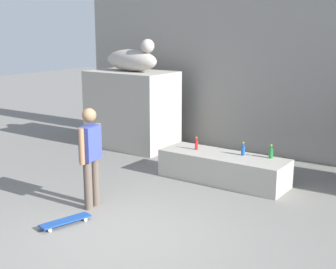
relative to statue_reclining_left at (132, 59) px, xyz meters
name	(u,v)px	position (x,y,z in m)	size (l,w,h in m)	color
ground_plane	(124,236)	(3.12, -4.14, -2.15)	(40.00, 40.00, 0.00)	slate
facade_wall	(282,10)	(3.12, 1.47, 1.14)	(10.77, 0.60, 6.57)	gray
pedestal_left	(132,109)	(-0.04, 0.00, -1.22)	(2.06, 1.30, 1.87)	#A39E93
statue_reclining_left	(132,59)	(0.00, 0.00, 0.00)	(1.66, 0.76, 0.78)	#B2A9A1
ledge_block	(223,168)	(3.12, -1.14, -1.88)	(2.49, 0.84, 0.54)	#A39E93
skater	(91,154)	(1.97, -3.56, -1.23)	(0.24, 0.54, 1.67)	brown
skateboard	(66,221)	(2.14, -4.33, -2.08)	(0.40, 0.82, 0.08)	navy
bottle_blue	(243,150)	(3.45, -0.98, -1.51)	(0.07, 0.07, 0.26)	#194C99
bottle_green	(271,153)	(3.96, -0.86, -1.51)	(0.08, 0.08, 0.26)	#1E722D
bottle_red	(196,145)	(2.50, -1.12, -1.51)	(0.06, 0.06, 0.26)	red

